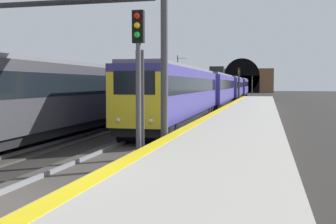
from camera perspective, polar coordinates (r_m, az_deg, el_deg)
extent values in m
plane|color=#282623|center=(10.37, -22.12, -12.62)|extent=(320.00, 320.00, 0.00)
cube|color=#ADA89E|center=(8.52, 3.04, -12.49)|extent=(112.00, 4.33, 0.99)
cube|color=yellow|center=(8.94, -9.24, -8.47)|extent=(112.00, 0.50, 0.01)
cube|color=#423D38|center=(10.36, -22.13, -12.46)|extent=(160.00, 3.03, 0.06)
cube|color=gray|center=(9.94, -18.70, -12.44)|extent=(160.00, 0.07, 0.15)
cube|color=navy|center=(28.11, 1.59, 2.84)|extent=(20.45, 3.06, 2.88)
cube|color=black|center=(28.11, 1.59, 3.74)|extent=(19.63, 3.08, 0.92)
cube|color=slate|center=(28.12, 1.59, 5.98)|extent=(19.83, 2.64, 0.20)
cube|color=black|center=(28.19, 1.58, -0.45)|extent=(20.03, 2.73, 0.49)
cylinder|color=black|center=(19.71, -3.35, -3.26)|extent=(0.91, 2.51, 0.87)
cylinder|color=black|center=(21.44, -2.02, -2.67)|extent=(0.91, 2.51, 0.87)
cylinder|color=black|center=(35.07, 3.78, -0.10)|extent=(0.91, 2.51, 0.87)
cylinder|color=black|center=(36.85, 4.21, 0.09)|extent=(0.91, 2.51, 0.87)
cube|color=yellow|center=(18.18, -4.64, 1.63)|extent=(0.16, 2.61, 2.50)
cube|color=black|center=(18.11, -4.70, 4.04)|extent=(0.07, 1.90, 1.04)
sphere|color=#F2EACC|center=(17.97, -2.40, -1.27)|extent=(0.20, 0.20, 0.20)
sphere|color=#F2EACC|center=(18.41, -6.90, -1.17)|extent=(0.20, 0.20, 0.20)
cube|color=navy|center=(48.86, 6.75, 3.28)|extent=(20.45, 3.06, 2.88)
cube|color=black|center=(48.85, 6.76, 3.80)|extent=(19.63, 3.08, 0.99)
cube|color=slate|center=(48.86, 6.77, 5.09)|extent=(19.83, 2.64, 0.20)
cube|color=black|center=(48.90, 6.74, 1.38)|extent=(20.03, 2.73, 0.49)
cylinder|color=black|center=(40.00, 5.40, 0.39)|extent=(0.91, 2.51, 0.87)
cylinder|color=black|center=(41.79, 5.71, 0.54)|extent=(0.91, 2.51, 0.87)
cylinder|color=black|center=(56.06, 7.50, 1.39)|extent=(0.91, 2.51, 0.87)
cylinder|color=black|center=(57.85, 7.66, 1.46)|extent=(0.91, 2.51, 0.87)
cube|color=navy|center=(69.77, 8.83, 3.45)|extent=(20.45, 3.06, 2.88)
cube|color=black|center=(69.76, 8.84, 3.73)|extent=(19.63, 3.08, 0.86)
cube|color=slate|center=(69.77, 8.85, 4.72)|extent=(19.83, 2.64, 0.20)
cube|color=black|center=(69.80, 8.82, 2.12)|extent=(20.03, 2.73, 0.49)
cylinder|color=black|center=(61.02, 8.26, 1.58)|extent=(0.91, 2.51, 0.87)
cylinder|color=black|center=(62.81, 8.38, 1.65)|extent=(0.91, 2.51, 0.87)
cylinder|color=black|center=(76.81, 9.17, 2.05)|extent=(0.91, 2.51, 0.87)
cylinder|color=black|center=(78.61, 9.25, 2.09)|extent=(0.91, 2.51, 0.87)
cube|color=navy|center=(90.72, 9.95, 3.54)|extent=(20.45, 3.06, 2.88)
cube|color=black|center=(90.72, 9.96, 3.84)|extent=(19.63, 3.08, 1.01)
cube|color=slate|center=(90.73, 9.96, 4.52)|extent=(19.83, 2.64, 0.20)
cube|color=black|center=(90.75, 9.94, 2.52)|extent=(20.03, 2.73, 0.49)
cylinder|color=black|center=(81.57, 9.63, 2.15)|extent=(0.91, 2.51, 0.87)
cylinder|color=black|center=(83.36, 9.69, 2.19)|extent=(0.91, 2.51, 0.87)
cylinder|color=black|center=(98.15, 10.15, 2.44)|extent=(0.91, 2.51, 0.87)
cylinder|color=black|center=(99.95, 10.19, 2.47)|extent=(0.91, 2.51, 0.87)
cube|color=black|center=(48.88, 6.77, 5.73)|extent=(1.33, 1.65, 0.90)
cube|color=#333338|center=(20.68, -16.73, 2.27)|extent=(20.70, 2.93, 2.90)
cube|color=black|center=(20.67, -16.76, 3.62)|extent=(19.87, 2.95, 1.02)
cube|color=slate|center=(20.70, -16.82, 6.56)|extent=(20.08, 2.52, 0.20)
cube|color=black|center=(20.79, -16.64, -2.22)|extent=(20.28, 2.60, 0.48)
cylinder|color=black|center=(27.43, -8.99, -1.28)|extent=(0.89, 2.50, 0.86)
cylinder|color=black|center=(29.10, -7.66, -0.97)|extent=(0.89, 2.50, 0.86)
cube|color=#333338|center=(40.43, -1.34, 3.17)|extent=(20.70, 2.93, 2.90)
cube|color=black|center=(40.43, -1.34, 3.68)|extent=(19.87, 2.95, 0.90)
cube|color=slate|center=(40.44, -1.34, 5.37)|extent=(20.08, 2.52, 0.20)
cube|color=black|center=(40.49, -1.33, 0.87)|extent=(20.28, 2.60, 0.48)
cylinder|color=black|center=(31.75, -5.43, -0.54)|extent=(0.89, 2.50, 0.86)
cylinder|color=black|center=(33.46, -4.45, -0.31)|extent=(0.89, 2.50, 0.86)
cylinder|color=black|center=(47.64, 0.86, 0.97)|extent=(0.89, 2.50, 0.86)
cylinder|color=black|center=(49.40, 1.30, 1.07)|extent=(0.89, 2.50, 0.86)
cube|color=black|center=(40.46, -1.34, 6.14)|extent=(1.32, 1.64, 0.90)
cylinder|color=#4C4C54|center=(13.62, -4.07, 0.60)|extent=(0.16, 0.16, 4.23)
cube|color=black|center=(13.72, -4.12, 11.67)|extent=(0.20, 0.38, 1.05)
cube|color=#4C4C54|center=(13.75, -3.89, 0.64)|extent=(0.04, 0.28, 3.80)
sphere|color=red|center=(13.64, -4.30, 13.09)|extent=(0.20, 0.20, 0.20)
sphere|color=yellow|center=(13.60, -4.29, 11.85)|extent=(0.20, 0.20, 0.20)
sphere|color=green|center=(13.56, -4.29, 10.59)|extent=(0.20, 0.20, 0.20)
cylinder|color=#38383D|center=(60.46, 9.73, 3.10)|extent=(0.16, 0.16, 4.14)
cube|color=black|center=(60.48, 9.76, 5.55)|extent=(0.20, 0.38, 1.05)
cube|color=#38383D|center=(60.60, 9.74, 3.10)|extent=(0.04, 0.28, 3.72)
sphere|color=red|center=(60.36, 9.76, 5.86)|extent=(0.20, 0.20, 0.20)
sphere|color=yellow|center=(60.35, 9.75, 5.58)|extent=(0.20, 0.20, 0.20)
sphere|color=green|center=(60.34, 9.75, 5.30)|extent=(0.20, 0.20, 0.20)
cylinder|color=#4C4C54|center=(111.61, 11.54, 3.45)|extent=(0.16, 0.16, 4.20)
cube|color=black|center=(111.62, 11.56, 4.72)|extent=(0.20, 0.38, 0.75)
cube|color=#4C4C54|center=(111.75, 11.54, 3.45)|extent=(0.04, 0.28, 3.78)
sphere|color=red|center=(111.49, 11.56, 4.81)|extent=(0.20, 0.20, 0.20)
sphere|color=yellow|center=(111.49, 11.56, 4.66)|extent=(0.20, 0.20, 0.20)
cylinder|color=#3F3F47|center=(15.80, -0.51, 5.37)|extent=(0.28, 0.28, 6.60)
cube|color=#2D2D33|center=(17.65, -14.63, 14.40)|extent=(0.70, 7.74, 0.08)
cube|color=brown|center=(133.69, 10.17, 4.28)|extent=(2.61, 19.66, 7.65)
cube|color=black|center=(132.33, 10.13, 3.78)|extent=(0.12, 11.01, 5.36)
cylinder|color=black|center=(132.35, 10.15, 4.94)|extent=(0.12, 11.01, 11.01)
cylinder|color=#595B60|center=(81.57, 1.34, 4.87)|extent=(0.22, 0.22, 8.46)
cylinder|color=#595B60|center=(81.53, 1.95, 7.42)|extent=(0.08, 1.76, 0.08)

